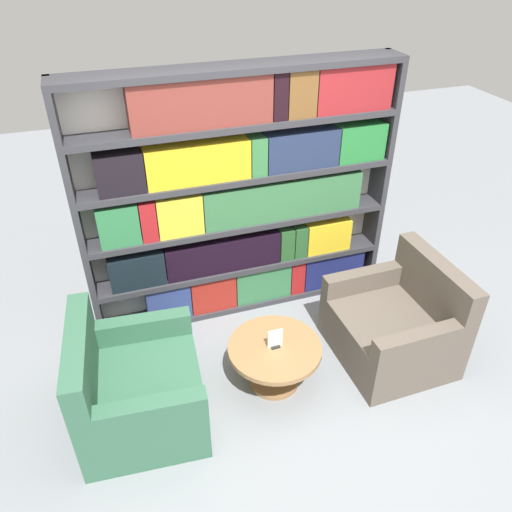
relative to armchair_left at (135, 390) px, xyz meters
The scene contains 6 objects.
ground_plane 1.20m from the armchair_left, 17.14° to the right, with size 14.00×14.00×0.00m, color gray.
bookshelf 1.75m from the armchair_left, 42.56° to the left, with size 2.65×0.30×2.18m.
armchair_left is the anchor object (origin of this frame).
armchair_right 2.10m from the armchair_left, ahead, with size 0.85×0.93×0.85m.
coffee_table 1.05m from the armchair_left, ahead, with size 0.71×0.71×0.38m.
table_sign 1.06m from the armchair_left, ahead, with size 0.12×0.06×0.16m.
Camera 1 is at (-1.06, -2.19, 3.03)m, focal length 35.00 mm.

